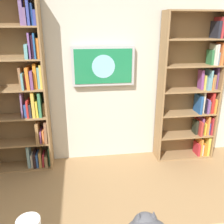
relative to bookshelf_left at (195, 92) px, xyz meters
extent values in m
cube|color=beige|center=(1.25, -0.17, 0.36)|extent=(4.52, 0.06, 2.70)
cube|color=#937047|center=(-0.30, 0.02, 0.04)|extent=(0.02, 0.28, 2.06)
cube|color=#937047|center=(0.51, 0.02, 0.04)|extent=(0.02, 0.28, 2.06)
cube|color=brown|center=(0.10, -0.11, 0.04)|extent=(0.83, 0.01, 2.06)
cube|color=#937047|center=(0.10, 0.02, -0.98)|extent=(0.79, 0.27, 0.02)
cube|color=#937047|center=(0.10, 0.02, -0.64)|extent=(0.79, 0.27, 0.02)
cube|color=#937047|center=(0.10, 0.02, -0.30)|extent=(0.79, 0.27, 0.02)
cube|color=#937047|center=(0.10, 0.02, 0.04)|extent=(0.79, 0.27, 0.02)
cube|color=#937047|center=(0.10, 0.02, 0.38)|extent=(0.79, 0.27, 0.02)
cube|color=#937047|center=(0.10, 0.02, 0.72)|extent=(0.79, 0.27, 0.02)
cube|color=#937047|center=(0.10, 0.02, 1.06)|extent=(0.79, 0.27, 0.02)
cube|color=#DFC646|center=(-0.27, 0.03, -0.82)|extent=(0.04, 0.21, 0.29)
cube|color=orange|center=(-0.22, 0.03, -0.88)|extent=(0.04, 0.22, 0.18)
cube|color=silver|center=(-0.18, 0.01, -0.88)|extent=(0.03, 0.20, 0.17)
cube|color=orange|center=(-0.15, 0.03, -0.83)|extent=(0.03, 0.22, 0.27)
cube|color=red|center=(-0.12, 0.04, -0.87)|extent=(0.03, 0.18, 0.18)
cube|color=#BA2D35|center=(-0.27, 0.04, -0.50)|extent=(0.02, 0.19, 0.26)
cube|color=#334398|center=(-0.24, 0.02, -0.54)|extent=(0.02, 0.19, 0.18)
cube|color=orange|center=(-0.22, 0.03, -0.48)|extent=(0.03, 0.18, 0.28)
cube|color=gold|center=(-0.18, 0.02, -0.54)|extent=(0.02, 0.20, 0.18)
cube|color=#804178|center=(-0.14, 0.01, -0.50)|extent=(0.03, 0.17, 0.26)
cube|color=#AE342D|center=(-0.10, 0.03, -0.52)|extent=(0.03, 0.24, 0.21)
cube|color=#252A1E|center=(-0.06, 0.02, -0.52)|extent=(0.03, 0.14, 0.21)
cube|color=orange|center=(-0.27, 0.04, -0.19)|extent=(0.03, 0.22, 0.21)
cube|color=red|center=(-0.23, 0.02, -0.14)|extent=(0.03, 0.23, 0.30)
cube|color=#6AA3A9|center=(-0.20, 0.03, -0.20)|extent=(0.02, 0.17, 0.17)
cube|color=#7A4A90|center=(-0.17, 0.03, -0.19)|extent=(0.03, 0.22, 0.20)
cube|color=black|center=(-0.14, 0.02, -0.19)|extent=(0.03, 0.20, 0.20)
cube|color=beige|center=(-0.12, 0.02, -0.14)|extent=(0.02, 0.16, 0.30)
cube|color=#5C98A8|center=(-0.09, 0.02, -0.16)|extent=(0.02, 0.14, 0.26)
cube|color=#245192|center=(-0.06, 0.03, -0.16)|extent=(0.03, 0.22, 0.25)
cube|color=#6E4282|center=(-0.27, 0.01, 0.20)|extent=(0.02, 0.15, 0.30)
cube|color=#9B744C|center=(-0.24, 0.02, 0.15)|extent=(0.04, 0.12, 0.20)
cube|color=orange|center=(-0.20, 0.02, 0.13)|extent=(0.02, 0.17, 0.17)
cube|color=#69A3AE|center=(-0.17, 0.02, 0.19)|extent=(0.02, 0.20, 0.27)
cube|color=#6096AB|center=(-0.13, 0.02, 0.13)|extent=(0.03, 0.23, 0.17)
cube|color=gold|center=(-0.10, 0.03, 0.15)|extent=(0.03, 0.12, 0.20)
cube|color=#814083|center=(-0.06, 0.02, 0.19)|extent=(0.05, 0.12, 0.27)
cube|color=orange|center=(-0.27, 0.04, 0.54)|extent=(0.03, 0.19, 0.29)
cube|color=#6790AD|center=(-0.23, 0.03, 0.47)|extent=(0.03, 0.14, 0.16)
cube|color=silver|center=(-0.20, 0.02, 0.53)|extent=(0.02, 0.23, 0.27)
cube|color=beige|center=(-0.17, 0.04, 0.52)|extent=(0.02, 0.16, 0.26)
cube|color=#307141|center=(-0.14, 0.03, 0.49)|extent=(0.04, 0.16, 0.19)
cube|color=#35784A|center=(-0.27, 0.02, 0.87)|extent=(0.03, 0.16, 0.27)
cube|color=black|center=(-0.25, 0.04, 0.84)|extent=(0.02, 0.19, 0.22)
cube|color=#B62D32|center=(-0.21, 0.02, 0.86)|extent=(0.03, 0.23, 0.26)
cube|color=#22242E|center=(-0.18, 0.01, 0.84)|extent=(0.04, 0.22, 0.21)
cube|color=#937047|center=(2.04, 0.02, 0.14)|extent=(0.02, 0.28, 2.24)
cube|color=brown|center=(2.40, -0.11, 0.14)|extent=(0.75, 0.01, 2.24)
cube|color=#937047|center=(2.40, 0.02, -0.98)|extent=(0.71, 0.27, 0.02)
cube|color=#937047|center=(2.40, 0.02, -0.61)|extent=(0.71, 0.27, 0.02)
cube|color=#937047|center=(2.40, 0.02, -0.24)|extent=(0.71, 0.27, 0.02)
cube|color=#937047|center=(2.40, 0.02, 0.14)|extent=(0.71, 0.27, 0.02)
cube|color=#937047|center=(2.40, 0.02, 0.51)|extent=(0.71, 0.27, 0.02)
cube|color=#937047|center=(2.40, 0.02, 0.88)|extent=(0.71, 0.27, 0.02)
cube|color=#3A714A|center=(2.07, 0.01, -0.83)|extent=(0.02, 0.16, 0.27)
cube|color=olive|center=(2.11, 0.02, -0.88)|extent=(0.04, 0.23, 0.16)
cube|color=#B52A37|center=(2.15, 0.03, -0.87)|extent=(0.03, 0.16, 0.19)
cube|color=#A1743B|center=(2.19, 0.03, -0.85)|extent=(0.03, 0.21, 0.22)
cube|color=#31579E|center=(2.23, 0.03, -0.87)|extent=(0.03, 0.18, 0.20)
cube|color=black|center=(2.26, 0.03, -0.86)|extent=(0.03, 0.20, 0.22)
cube|color=beige|center=(2.30, 0.04, -0.87)|extent=(0.03, 0.13, 0.19)
cube|color=#72979D|center=(2.34, 0.04, -0.81)|extent=(0.04, 0.15, 0.31)
cube|color=#8D5F42|center=(2.08, 0.03, -0.45)|extent=(0.05, 0.23, 0.29)
cube|color=orange|center=(2.11, 0.02, -0.51)|extent=(0.02, 0.21, 0.17)
cube|color=#85477B|center=(2.15, 0.02, -0.51)|extent=(0.02, 0.21, 0.17)
cube|color=#9D7142|center=(2.19, 0.03, -0.46)|extent=(0.04, 0.22, 0.28)
cube|color=olive|center=(2.07, 0.02, -0.14)|extent=(0.04, 0.12, 0.17)
cube|color=#397E53|center=(2.12, 0.02, -0.06)|extent=(0.03, 0.22, 0.32)
cube|color=yellow|center=(2.16, 0.03, -0.12)|extent=(0.03, 0.18, 0.21)
cube|color=gold|center=(2.20, 0.01, -0.06)|extent=(0.04, 0.24, 0.34)
cube|color=#2A292F|center=(2.24, 0.03, -0.14)|extent=(0.03, 0.21, 0.17)
cube|color=red|center=(2.27, 0.02, -0.11)|extent=(0.03, 0.23, 0.22)
cube|color=#2D529B|center=(2.30, 0.03, -0.14)|extent=(0.03, 0.15, 0.17)
cube|color=slate|center=(2.34, 0.02, -0.06)|extent=(0.03, 0.18, 0.33)
cube|color=#E6C149|center=(2.07, 0.03, 0.29)|extent=(0.03, 0.17, 0.29)
cube|color=#639D9D|center=(2.10, 0.02, 0.28)|extent=(0.03, 0.15, 0.26)
cube|color=orange|center=(2.14, 0.01, 0.30)|extent=(0.04, 0.18, 0.31)
cube|color=#78437B|center=(2.18, 0.03, 0.26)|extent=(0.03, 0.22, 0.23)
cube|color=orange|center=(2.23, 0.03, 0.28)|extent=(0.04, 0.23, 0.27)
cube|color=#B62931|center=(2.26, 0.01, 0.23)|extent=(0.03, 0.13, 0.16)
cube|color=#5E99A4|center=(2.29, 0.04, 0.25)|extent=(0.02, 0.22, 0.20)
cube|color=#926340|center=(2.32, 0.02, 0.28)|extent=(0.03, 0.16, 0.26)
cube|color=orange|center=(2.07, 0.02, 0.63)|extent=(0.03, 0.20, 0.23)
cube|color=#22589A|center=(2.10, 0.03, 0.66)|extent=(0.02, 0.23, 0.29)
cube|color=black|center=(2.13, 0.04, 0.65)|extent=(0.03, 0.16, 0.27)
cube|color=#784D90|center=(2.16, 0.03, 0.66)|extent=(0.02, 0.22, 0.29)
cube|color=#5FA1A6|center=(2.20, 0.04, 0.60)|extent=(0.04, 0.24, 0.17)
cube|color=#394098|center=(2.07, 0.04, 0.97)|extent=(0.03, 0.14, 0.17)
cube|color=#264B9E|center=(2.11, 0.02, 1.01)|extent=(0.03, 0.15, 0.24)
cube|color=#3745A0|center=(2.14, 0.01, 1.05)|extent=(0.03, 0.22, 0.34)
cube|color=slate|center=(2.18, 0.01, 0.98)|extent=(0.03, 0.22, 0.19)
cube|color=slate|center=(2.22, 0.02, 1.03)|extent=(0.04, 0.12, 0.29)
cube|color=#B7B7BC|center=(1.28, -0.09, 0.38)|extent=(0.83, 0.06, 0.52)
cube|color=#1E7F4C|center=(1.28, -0.05, 0.38)|extent=(0.76, 0.01, 0.45)
cylinder|color=#8CCCEA|center=(1.28, -0.05, 0.38)|extent=(0.30, 0.00, 0.30)
cone|color=#4C4C51|center=(1.31, 2.31, 0.09)|extent=(0.06, 0.06, 0.07)
cone|color=#4C4C51|center=(1.38, 2.31, 0.09)|extent=(0.06, 0.06, 0.07)
cone|color=beige|center=(1.31, 2.31, 0.09)|extent=(0.03, 0.03, 0.05)
cone|color=beige|center=(1.38, 2.31, 0.09)|extent=(0.03, 0.03, 0.05)
camera|label=1|loc=(1.61, 3.13, 0.90)|focal=39.05mm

